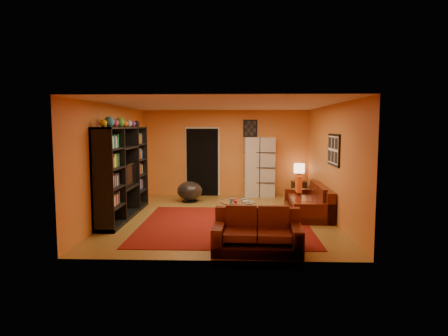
{
  "coord_description": "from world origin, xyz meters",
  "views": [
    {
      "loc": [
        0.38,
        -9.1,
        2.12
      ],
      "look_at": [
        0.06,
        0.1,
        1.15
      ],
      "focal_mm": 32.0,
      "sensor_mm": 36.0,
      "label": 1
    }
  ],
  "objects_px": {
    "coffee_table": "(237,204)",
    "sofa": "(311,203)",
    "storage_cabinet": "(259,167)",
    "bowl_chair": "(190,191)",
    "table_lamp": "(299,169)",
    "loveseat": "(257,234)",
    "entertainment_unit": "(123,172)",
    "tv": "(125,175)",
    "side_table": "(299,190)"
  },
  "relations": [
    {
      "from": "sofa",
      "to": "storage_cabinet",
      "type": "xyz_separation_m",
      "value": [
        -1.11,
        2.4,
        0.61
      ]
    },
    {
      "from": "entertainment_unit",
      "to": "loveseat",
      "type": "bearing_deg",
      "value": -38.95
    },
    {
      "from": "coffee_table",
      "to": "bowl_chair",
      "type": "height_order",
      "value": "bowl_chair"
    },
    {
      "from": "bowl_chair",
      "to": "side_table",
      "type": "distance_m",
      "value": 3.23
    },
    {
      "from": "loveseat",
      "to": "storage_cabinet",
      "type": "distance_m",
      "value": 5.26
    },
    {
      "from": "loveseat",
      "to": "entertainment_unit",
      "type": "bearing_deg",
      "value": 53.84
    },
    {
      "from": "sofa",
      "to": "loveseat",
      "type": "relative_size",
      "value": 1.44
    },
    {
      "from": "sofa",
      "to": "coffee_table",
      "type": "xyz_separation_m",
      "value": [
        -1.76,
        -0.57,
        0.08
      ]
    },
    {
      "from": "bowl_chair",
      "to": "tv",
      "type": "bearing_deg",
      "value": -123.04
    },
    {
      "from": "sofa",
      "to": "side_table",
      "type": "distance_m",
      "value": 2.2
    },
    {
      "from": "tv",
      "to": "coffee_table",
      "type": "distance_m",
      "value": 2.67
    },
    {
      "from": "coffee_table",
      "to": "storage_cabinet",
      "type": "xyz_separation_m",
      "value": [
        0.65,
        2.98,
        0.53
      ]
    },
    {
      "from": "entertainment_unit",
      "to": "storage_cabinet",
      "type": "height_order",
      "value": "entertainment_unit"
    },
    {
      "from": "sofa",
      "to": "side_table",
      "type": "height_order",
      "value": "sofa"
    },
    {
      "from": "tv",
      "to": "storage_cabinet",
      "type": "xyz_separation_m",
      "value": [
        3.25,
        2.82,
        -0.09
      ]
    },
    {
      "from": "bowl_chair",
      "to": "table_lamp",
      "type": "distance_m",
      "value": 3.27
    },
    {
      "from": "tv",
      "to": "side_table",
      "type": "relative_size",
      "value": 1.84
    },
    {
      "from": "loveseat",
      "to": "storage_cabinet",
      "type": "bearing_deg",
      "value": -0.59
    },
    {
      "from": "loveseat",
      "to": "table_lamp",
      "type": "height_order",
      "value": "table_lamp"
    },
    {
      "from": "entertainment_unit",
      "to": "tv",
      "type": "relative_size",
      "value": 3.27
    },
    {
      "from": "storage_cabinet",
      "to": "bowl_chair",
      "type": "bearing_deg",
      "value": -160.98
    },
    {
      "from": "loveseat",
      "to": "table_lamp",
      "type": "bearing_deg",
      "value": -13.51
    },
    {
      "from": "tv",
      "to": "bowl_chair",
      "type": "relative_size",
      "value": 1.29
    },
    {
      "from": "entertainment_unit",
      "to": "sofa",
      "type": "bearing_deg",
      "value": 5.12
    },
    {
      "from": "coffee_table",
      "to": "sofa",
      "type": "bearing_deg",
      "value": 17.93
    },
    {
      "from": "entertainment_unit",
      "to": "loveseat",
      "type": "xyz_separation_m",
      "value": [
        2.99,
        -2.42,
        -0.77
      ]
    },
    {
      "from": "loveseat",
      "to": "storage_cabinet",
      "type": "height_order",
      "value": "storage_cabinet"
    },
    {
      "from": "sofa",
      "to": "table_lamp",
      "type": "xyz_separation_m",
      "value": [
        0.05,
        2.2,
        0.59
      ]
    },
    {
      "from": "storage_cabinet",
      "to": "tv",
      "type": "bearing_deg",
      "value": -144.09
    },
    {
      "from": "entertainment_unit",
      "to": "storage_cabinet",
      "type": "xyz_separation_m",
      "value": [
        3.3,
        2.8,
        -0.16
      ]
    },
    {
      "from": "coffee_table",
      "to": "storage_cabinet",
      "type": "bearing_deg",
      "value": 77.66
    },
    {
      "from": "tv",
      "to": "table_lamp",
      "type": "height_order",
      "value": "tv"
    },
    {
      "from": "storage_cabinet",
      "to": "table_lamp",
      "type": "bearing_deg",
      "value": -14.97
    },
    {
      "from": "entertainment_unit",
      "to": "table_lamp",
      "type": "xyz_separation_m",
      "value": [
        4.46,
        2.6,
        -0.18
      ]
    },
    {
      "from": "coffee_table",
      "to": "loveseat",
      "type": "bearing_deg",
      "value": -81.31
    },
    {
      "from": "tv",
      "to": "bowl_chair",
      "type": "xyz_separation_m",
      "value": [
        1.26,
        1.93,
        -0.67
      ]
    },
    {
      "from": "coffee_table",
      "to": "entertainment_unit",
      "type": "bearing_deg",
      "value": 176.21
    },
    {
      "from": "entertainment_unit",
      "to": "loveseat",
      "type": "relative_size",
      "value": 1.96
    },
    {
      "from": "tv",
      "to": "coffee_table",
      "type": "relative_size",
      "value": 1.13
    },
    {
      "from": "entertainment_unit",
      "to": "sofa",
      "type": "distance_m",
      "value": 4.5
    },
    {
      "from": "entertainment_unit",
      "to": "tv",
      "type": "distance_m",
      "value": 0.09
    },
    {
      "from": "coffee_table",
      "to": "storage_cabinet",
      "type": "relative_size",
      "value": 0.45
    },
    {
      "from": "loveseat",
      "to": "side_table",
      "type": "height_order",
      "value": "loveseat"
    },
    {
      "from": "tv",
      "to": "bowl_chair",
      "type": "height_order",
      "value": "tv"
    },
    {
      "from": "side_table",
      "to": "tv",
      "type": "bearing_deg",
      "value": -149.24
    },
    {
      "from": "loveseat",
      "to": "side_table",
      "type": "bearing_deg",
      "value": -13.51
    },
    {
      "from": "tv",
      "to": "loveseat",
      "type": "distance_m",
      "value": 3.86
    },
    {
      "from": "entertainment_unit",
      "to": "table_lamp",
      "type": "distance_m",
      "value": 5.16
    },
    {
      "from": "bowl_chair",
      "to": "table_lamp",
      "type": "bearing_deg",
      "value": 12.36
    },
    {
      "from": "coffee_table",
      "to": "table_lamp",
      "type": "xyz_separation_m",
      "value": [
        1.81,
        2.77,
        0.51
      ]
    }
  ]
}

